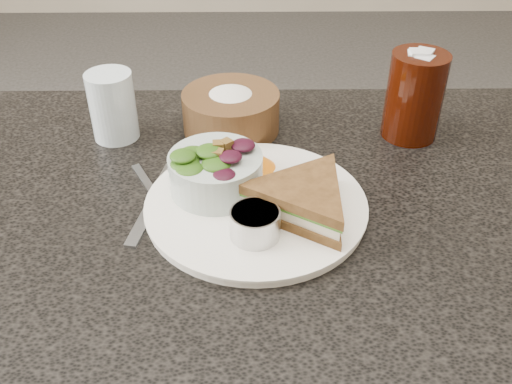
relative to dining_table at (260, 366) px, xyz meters
The scene contains 11 objects.
dining_table is the anchor object (origin of this frame).
dinner_plate 0.38m from the dining_table, 110.36° to the right, with size 0.30×0.30×0.01m, color white.
sandwich 0.42m from the dining_table, 40.69° to the right, with size 0.18×0.18×0.05m, color brown, non-canonical shape.
salad_bowl 0.43m from the dining_table, behind, with size 0.13×0.13×0.08m, color #AABAB2, non-canonical shape.
dressing_ramekin 0.42m from the dining_table, 96.13° to the right, with size 0.06×0.06×0.04m, color #B6B6B6.
orange_wedge 0.41m from the dining_table, 94.95° to the left, with size 0.06×0.06×0.03m, color orange.
fork 0.41m from the dining_table, behind, with size 0.02×0.17×0.00m, color #9FA5AC.
knife 0.41m from the dining_table, behind, with size 0.01×0.18×0.00m, color #989AA0.
bread_basket 0.47m from the dining_table, 103.10° to the left, with size 0.16×0.16×0.09m, color brown, non-canonical shape.
cola_glass 0.55m from the dining_table, 35.98° to the left, with size 0.09×0.09×0.15m, color black, non-canonical shape.
water_glass 0.52m from the dining_table, 142.63° to the left, with size 0.07×0.07×0.11m, color silver.
Camera 1 is at (-0.01, -0.64, 1.24)m, focal length 40.00 mm.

